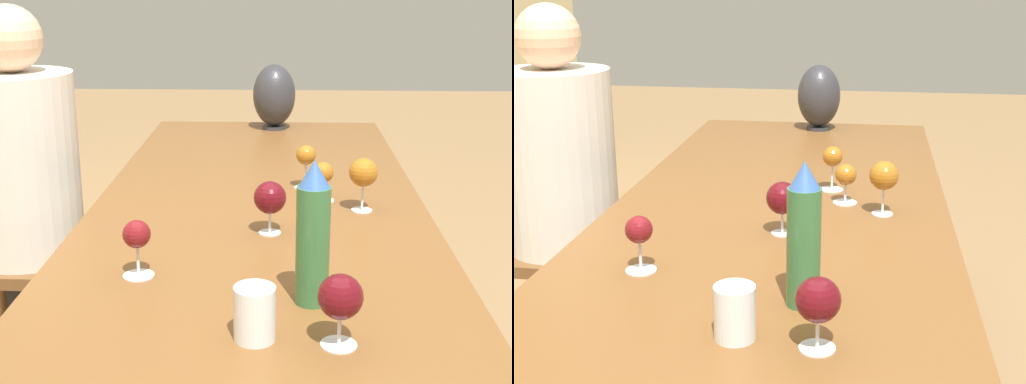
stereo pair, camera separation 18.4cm
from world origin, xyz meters
The scene contains 12 objects.
dining_table centered at (0.00, 0.00, 0.66)m, with size 3.08×0.96×0.72m.
water_bottle centered at (-0.28, -0.13, 0.87)m, with size 0.07×0.07×0.30m.
water_tumbler centered at (-0.44, -0.02, 0.77)m, with size 0.08×0.08×0.10m.
vase centered at (1.40, -0.03, 0.86)m, with size 0.18×0.18×0.27m.
wine_glass_0 centered at (0.31, -0.29, 0.83)m, with size 0.08×0.08×0.15m.
wine_glass_1 centered at (-0.46, -0.17, 0.81)m, with size 0.08×0.08×0.14m.
wine_glass_2 centered at (-0.17, 0.25, 0.81)m, with size 0.07×0.07×0.13m.
wine_glass_3 centered at (0.52, -0.14, 0.82)m, with size 0.07×0.07×0.14m.
wine_glass_4 centered at (0.12, -0.04, 0.82)m, with size 0.08×0.08×0.14m.
wine_glass_5 centered at (0.40, -0.19, 0.80)m, with size 0.07×0.07×0.12m.
chair_far centered at (0.62, 0.86, 0.48)m, with size 0.44×0.44×0.88m.
person_far centered at (0.62, 0.78, 0.67)m, with size 0.38×0.38×1.27m.
Camera 2 is at (-1.59, -0.25, 1.36)m, focal length 50.00 mm.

